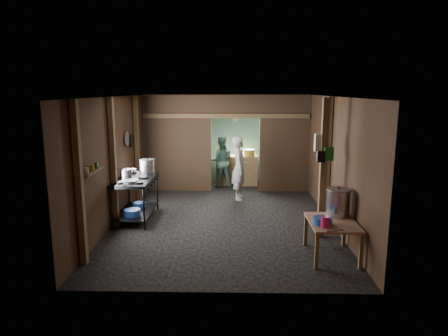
{
  "coord_description": "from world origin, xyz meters",
  "views": [
    {
      "loc": [
        0.2,
        -8.6,
        2.74
      ],
      "look_at": [
        0.0,
        -0.2,
        1.1
      ],
      "focal_mm": 32.36,
      "sensor_mm": 36.0,
      "label": 1
    }
  ],
  "objects_px": {
    "yellow_tub": "(249,153)",
    "cook": "(239,168)",
    "prep_table": "(331,239)",
    "stove_pot_large": "(147,167)",
    "pink_bucket": "(325,222)",
    "gas_range": "(136,199)",
    "stock_pot": "(338,203)"
  },
  "relations": [
    {
      "from": "stock_pot",
      "to": "cook",
      "type": "relative_size",
      "value": 0.31
    },
    {
      "from": "yellow_tub",
      "to": "cook",
      "type": "bearing_deg",
      "value": -100.47
    },
    {
      "from": "gas_range",
      "to": "prep_table",
      "type": "distance_m",
      "value": 4.17
    },
    {
      "from": "gas_range",
      "to": "prep_table",
      "type": "xyz_separation_m",
      "value": [
        3.71,
        -1.9,
        -0.14
      ]
    },
    {
      "from": "prep_table",
      "to": "stove_pot_large",
      "type": "relative_size",
      "value": 3.07
    },
    {
      "from": "stove_pot_large",
      "to": "prep_table",
      "type": "bearing_deg",
      "value": -33.93
    },
    {
      "from": "gas_range",
      "to": "stove_pot_large",
      "type": "height_order",
      "value": "stove_pot_large"
    },
    {
      "from": "stock_pot",
      "to": "pink_bucket",
      "type": "xyz_separation_m",
      "value": [
        -0.35,
        -0.62,
        -0.14
      ]
    },
    {
      "from": "prep_table",
      "to": "yellow_tub",
      "type": "distance_m",
      "value": 5.36
    },
    {
      "from": "gas_range",
      "to": "stock_pot",
      "type": "relative_size",
      "value": 3.12
    },
    {
      "from": "stove_pot_large",
      "to": "stock_pot",
      "type": "bearing_deg",
      "value": -28.94
    },
    {
      "from": "pink_bucket",
      "to": "yellow_tub",
      "type": "bearing_deg",
      "value": 100.38
    },
    {
      "from": "yellow_tub",
      "to": "pink_bucket",
      "type": "bearing_deg",
      "value": -79.62
    },
    {
      "from": "prep_table",
      "to": "yellow_tub",
      "type": "bearing_deg",
      "value": 102.85
    },
    {
      "from": "cook",
      "to": "prep_table",
      "type": "bearing_deg",
      "value": -155.02
    },
    {
      "from": "prep_table",
      "to": "stock_pot",
      "type": "distance_m",
      "value": 0.65
    },
    {
      "from": "pink_bucket",
      "to": "cook",
      "type": "distance_m",
      "value": 4.07
    },
    {
      "from": "stove_pot_large",
      "to": "gas_range",
      "type": "bearing_deg",
      "value": -109.37
    },
    {
      "from": "prep_table",
      "to": "cook",
      "type": "relative_size",
      "value": 0.65
    },
    {
      "from": "yellow_tub",
      "to": "gas_range",
      "type": "bearing_deg",
      "value": -127.55
    },
    {
      "from": "gas_range",
      "to": "stove_pot_large",
      "type": "relative_size",
      "value": 4.52
    },
    {
      "from": "prep_table",
      "to": "cook",
      "type": "distance_m",
      "value": 3.9
    },
    {
      "from": "prep_table",
      "to": "stove_pot_large",
      "type": "xyz_separation_m",
      "value": [
        -3.54,
        2.38,
        0.75
      ]
    },
    {
      "from": "gas_range",
      "to": "cook",
      "type": "relative_size",
      "value": 0.96
    },
    {
      "from": "stove_pot_large",
      "to": "stock_pot",
      "type": "xyz_separation_m",
      "value": [
        3.7,
        -2.05,
        -0.21
      ]
    },
    {
      "from": "pink_bucket",
      "to": "cook",
      "type": "bearing_deg",
      "value": 108.64
    },
    {
      "from": "prep_table",
      "to": "cook",
      "type": "bearing_deg",
      "value": 112.54
    },
    {
      "from": "stock_pot",
      "to": "pink_bucket",
      "type": "height_order",
      "value": "stock_pot"
    },
    {
      "from": "pink_bucket",
      "to": "cook",
      "type": "height_order",
      "value": "cook"
    },
    {
      "from": "pink_bucket",
      "to": "gas_range",
      "type": "bearing_deg",
      "value": 148.28
    },
    {
      "from": "yellow_tub",
      "to": "cook",
      "type": "relative_size",
      "value": 0.21
    },
    {
      "from": "stock_pot",
      "to": "yellow_tub",
      "type": "bearing_deg",
      "value": 105.52
    }
  ]
}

